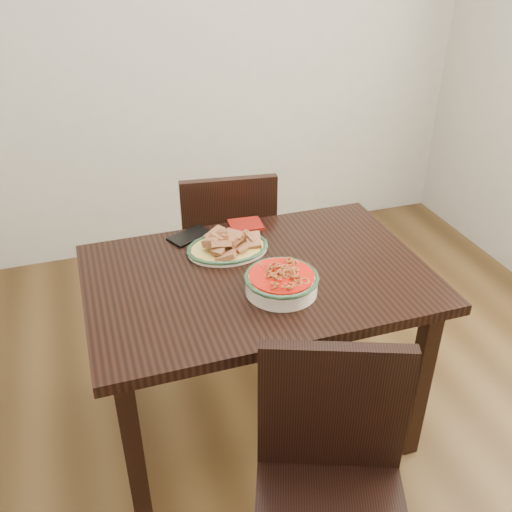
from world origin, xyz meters
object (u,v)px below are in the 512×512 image
object	(u,v)px
dining_table	(258,295)
noodle_bowl	(281,280)
chair_near	(331,480)
smartphone	(190,236)
fish_plate	(227,241)
chair_far	(227,246)

from	to	relation	value
dining_table	noodle_bowl	xyz separation A→B (m)	(0.04, -0.13, 0.14)
noodle_bowl	chair_near	bearing A→B (deg)	-95.82
chair_near	smartphone	xyz separation A→B (m)	(-0.15, 1.04, 0.26)
chair_near	fish_plate	world-z (taller)	chair_near
dining_table	chair_far	size ratio (longest dim) A/B	1.37
fish_plate	noodle_bowl	bearing A→B (deg)	-72.36
smartphone	dining_table	bearing A→B (deg)	-89.09
chair_near	chair_far	bearing A→B (deg)	107.76
chair_far	smartphone	xyz separation A→B (m)	(-0.23, -0.30, 0.26)
noodle_bowl	smartphone	distance (m)	0.51
chair_far	noodle_bowl	distance (m)	0.82
chair_near	noodle_bowl	bearing A→B (deg)	105.23
dining_table	chair_far	world-z (taller)	chair_far
chair_near	smartphone	bearing A→B (deg)	119.50
fish_plate	smartphone	distance (m)	0.19
noodle_bowl	smartphone	xyz separation A→B (m)	(-0.21, 0.46, -0.04)
smartphone	chair_near	bearing A→B (deg)	-107.89
dining_table	noodle_bowl	distance (m)	0.20
dining_table	fish_plate	distance (m)	0.24
noodle_bowl	smartphone	bearing A→B (deg)	114.54
dining_table	noodle_bowl	bearing A→B (deg)	-72.92
chair_near	fish_plate	size ratio (longest dim) A/B	2.90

